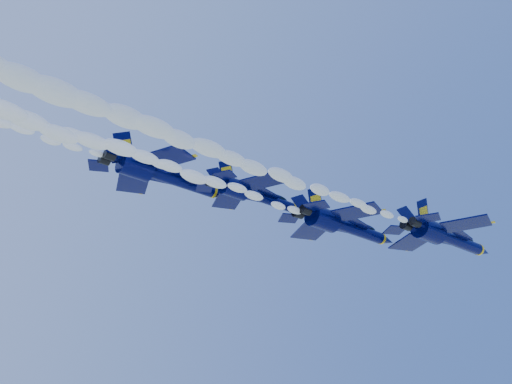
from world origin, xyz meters
TOP-DOWN VIEW (x-y plane):
  - jet_lead at (19.22, -9.22)m, footprint 18.36×15.06m
  - smoke_trail_jet_lead at (-17.79, -9.22)m, footprint 58.31×2.34m
  - jet_second at (8.18, -1.29)m, footprint 18.24×14.96m
  - smoke_trail_jet_second at (-28.77, -1.29)m, footprint 58.31×2.32m
  - jet_third at (-1.66, 5.05)m, footprint 16.19×13.28m
  - jet_fourth at (-12.87, 9.95)m, footprint 18.94×15.54m

SIDE VIEW (x-z plane):
  - smoke_trail_jet_lead at x=-17.79m, z-range 148.81..150.92m
  - jet_lead at x=19.22m, z-range 146.93..153.75m
  - smoke_trail_jet_second at x=-28.77m, z-range 150.14..152.23m
  - jet_second at x=8.18m, z-range 148.27..155.05m
  - jet_third at x=-1.66m, z-range 152.51..158.53m
  - jet_fourth at x=-12.87m, z-range 153.25..160.29m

